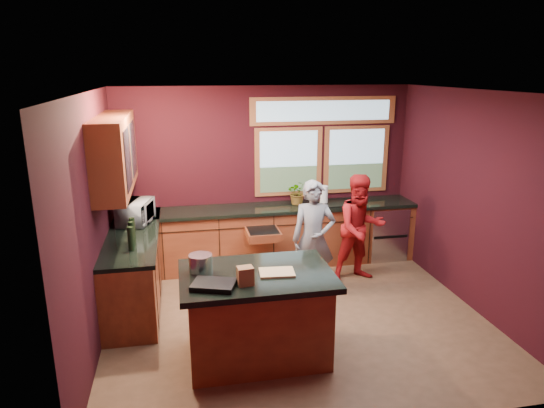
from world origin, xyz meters
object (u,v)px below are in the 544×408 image
object	(u,v)px
person_red	(360,228)
stock_pot	(201,263)
island	(257,314)
cutting_board	(277,272)
person_grey	(313,239)

from	to	relation	value
person_red	stock_pot	xyz separation A→B (m)	(-2.30, -1.49, 0.26)
island	stock_pot	xyz separation A→B (m)	(-0.55, 0.15, 0.56)
island	cutting_board	size ratio (longest dim) A/B	4.43
person_red	cutting_board	world-z (taller)	person_red
island	person_red	world-z (taller)	person_red
person_grey	stock_pot	size ratio (longest dim) A/B	6.51
island	stock_pot	bearing A→B (deg)	164.74
cutting_board	stock_pot	size ratio (longest dim) A/B	1.46
island	person_grey	distance (m)	1.65
island	cutting_board	world-z (taller)	cutting_board
person_red	island	bearing A→B (deg)	-143.08
person_grey	stock_pot	distance (m)	1.93
person_grey	person_red	world-z (taller)	person_grey
island	person_grey	world-z (taller)	person_grey
person_grey	person_red	bearing A→B (deg)	34.90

